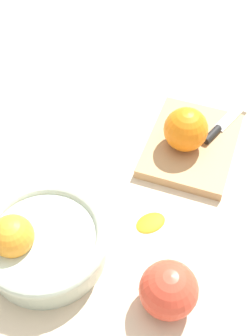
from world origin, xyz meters
name	(u,v)px	position (x,y,z in m)	size (l,w,h in m)	color
ground_plane	(166,200)	(0.00, 0.00, 0.00)	(2.40, 2.40, 0.00)	beige
bowl	(43,242)	(-0.19, 0.11, 0.04)	(0.19, 0.19, 0.10)	beige
cutting_board	(191,145)	(0.13, 0.02, 0.01)	(0.20, 0.16, 0.02)	tan
orange_on_board	(186,129)	(0.11, 0.03, 0.06)	(0.08, 0.08, 0.08)	orange
knife	(221,125)	(0.19, -0.01, 0.02)	(0.16, 0.04, 0.01)	silver
apple_front_left	(169,290)	(-0.16, -0.09, 0.04)	(0.08, 0.08, 0.08)	#D6422D
citrus_peel	(149,221)	(-0.06, 0.00, 0.00)	(0.05, 0.04, 0.01)	orange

